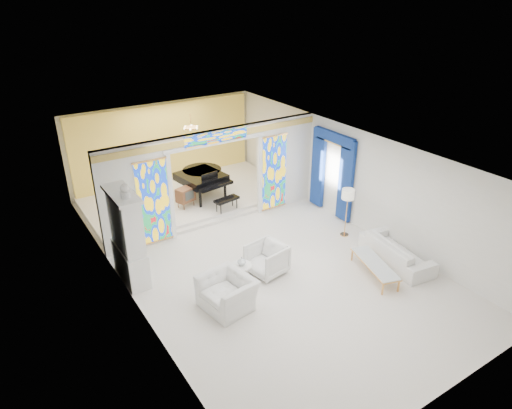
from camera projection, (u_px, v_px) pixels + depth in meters
floor at (253, 252)px, 12.69m from camera, size 12.00×12.00×0.00m
ceiling at (252, 149)px, 11.38m from camera, size 7.00×12.00×0.02m
wall_back at (164, 143)px, 16.57m from camera, size 7.00×0.02×3.00m
wall_front at (448, 336)px, 7.50m from camera, size 7.00×0.02×3.00m
wall_left at (122, 240)px, 10.32m from camera, size 0.02×12.00×3.00m
wall_right at (350, 176)px, 13.75m from camera, size 0.02×12.00×3.00m
partition_wall at (216, 174)px, 13.48m from camera, size 7.00×0.22×3.00m
stained_glass_left at (153, 202)px, 12.56m from camera, size 0.90×0.04×2.40m
stained_glass_right at (274, 173)px, 14.55m from camera, size 0.90×0.04×2.40m
stained_glass_transom at (216, 137)px, 12.89m from camera, size 2.00×0.04×0.34m
alcove_platform at (189, 197)px, 15.75m from camera, size 6.80×3.80×0.18m
gold_curtain_back at (165, 144)px, 16.48m from camera, size 6.70×0.10×2.90m
chandelier at (191, 128)px, 14.70m from camera, size 0.48×0.48×0.30m
blue_drapes at (332, 167)px, 14.20m from camera, size 0.14×1.85×2.65m
china_cabinet at (128, 238)px, 11.06m from camera, size 0.56×1.46×2.72m
armchair_left at (227, 293)px, 10.38m from camera, size 1.20×1.32×0.77m
armchair_right at (267, 259)px, 11.61m from camera, size 1.03×1.01×0.81m
sofa at (397, 251)px, 12.11m from camera, size 1.16×2.28×0.64m
side_table at (242, 272)px, 11.08m from camera, size 0.59×0.59×0.62m
vase at (242, 261)px, 10.94m from camera, size 0.26×0.26×0.21m
coffee_table at (375, 264)px, 11.52m from camera, size 0.98×1.76×0.38m
floor_lamp at (348, 196)px, 13.00m from camera, size 0.47×0.47×1.48m
grand_piano at (203, 176)px, 15.41m from camera, size 1.74×2.70×1.02m
tv_console at (185, 195)px, 14.69m from camera, size 0.65×0.54×0.65m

